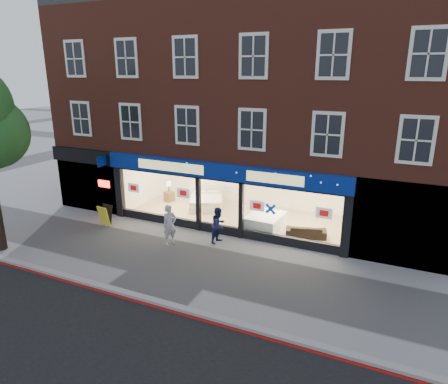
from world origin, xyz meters
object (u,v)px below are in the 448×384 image
Objects in this scene: pedestrian_blue at (219,225)px; pedestrian_grey at (170,225)px; sofa at (306,231)px; a_board at (105,215)px; display_bed at (206,201)px; mattress_stack at (265,222)px.

pedestrian_grey is at bearing 129.89° from pedestrian_blue.
a_board is (-9.05, -2.41, 0.14)m from sofa.
sofa is at bearing -50.32° from pedestrian_blue.
display_bed reaches higher than mattress_stack.
display_bed is 1.52× the size of sofa.
display_bed is 5.99m from sofa.
pedestrian_grey is 1.11× the size of pedestrian_blue.
mattress_stack is at bearing -18.60° from pedestrian_grey.
a_board is at bearing 104.50° from pedestrian_blue.
display_bed is 2.69× the size of a_board.
display_bed is 1.40× the size of mattress_stack.
mattress_stack is (3.87, -1.64, 0.02)m from display_bed.
pedestrian_grey reaches higher than display_bed.
pedestrian_grey reaches higher than mattress_stack.
pedestrian_grey reaches higher than sofa.
mattress_stack is 1.09× the size of pedestrian_grey.
mattress_stack is 1.89m from sofa.
mattress_stack is 4.41m from pedestrian_grey.
a_board is at bearing -153.60° from display_bed.
a_board is 4.01m from pedestrian_grey.
display_bed is 5.24m from a_board.
a_board reaches higher than mattress_stack.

